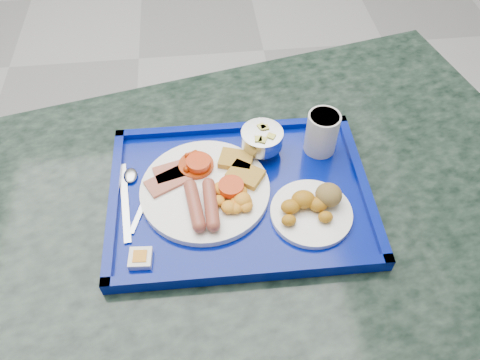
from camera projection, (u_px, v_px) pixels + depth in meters
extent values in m
plane|color=#9A9B9D|center=(135.00, 151.00, 2.05)|extent=(6.00, 6.00, 0.00)
cylinder|color=slate|center=(252.00, 337.00, 1.51)|extent=(0.57, 0.57, 0.03)
cylinder|color=slate|center=(255.00, 286.00, 1.23)|extent=(0.11, 0.11, 0.69)
cube|color=black|center=(260.00, 203.00, 0.94)|extent=(1.37, 1.06, 0.04)
cube|color=#021181|center=(240.00, 196.00, 0.92)|extent=(0.51, 0.38, 0.02)
cube|color=#021181|center=(233.00, 128.00, 1.02)|extent=(0.50, 0.03, 0.01)
cube|color=#021181|center=(250.00, 272.00, 0.80)|extent=(0.50, 0.03, 0.01)
cube|color=#021181|center=(362.00, 182.00, 0.92)|extent=(0.02, 0.37, 0.01)
cube|color=#021181|center=(114.00, 200.00, 0.89)|extent=(0.02, 0.37, 0.01)
cylinder|color=white|center=(205.00, 190.00, 0.91)|extent=(0.25, 0.25, 0.01)
cube|color=#C4644E|center=(176.00, 171.00, 0.93)|extent=(0.09, 0.07, 0.01)
cube|color=#C4644E|center=(168.00, 181.00, 0.91)|extent=(0.10, 0.08, 0.01)
cylinder|color=#A53206|center=(196.00, 165.00, 0.93)|extent=(0.07, 0.07, 0.01)
sphere|color=#A53206|center=(192.00, 160.00, 0.93)|extent=(0.01, 0.01, 0.01)
sphere|color=#A53206|center=(187.00, 170.00, 0.92)|extent=(0.01, 0.01, 0.01)
sphere|color=#A53206|center=(187.00, 155.00, 0.94)|extent=(0.01, 0.01, 0.01)
sphere|color=#A53206|center=(199.00, 167.00, 0.92)|extent=(0.01, 0.01, 0.01)
sphere|color=#A53206|center=(195.00, 169.00, 0.92)|extent=(0.01, 0.01, 0.01)
sphere|color=#A53206|center=(187.00, 169.00, 0.92)|extent=(0.01, 0.01, 0.01)
sphere|color=#A53206|center=(203.00, 160.00, 0.93)|extent=(0.01, 0.01, 0.01)
sphere|color=#A53206|center=(189.00, 159.00, 0.93)|extent=(0.01, 0.01, 0.01)
sphere|color=#A53206|center=(186.00, 169.00, 0.92)|extent=(0.01, 0.01, 0.01)
sphere|color=#A53206|center=(194.00, 153.00, 0.95)|extent=(0.01, 0.01, 0.01)
sphere|color=#A53206|center=(193.00, 162.00, 0.93)|extent=(0.01, 0.01, 0.01)
sphere|color=#A53206|center=(196.00, 152.00, 0.95)|extent=(0.01, 0.01, 0.01)
sphere|color=#A53206|center=(192.00, 155.00, 0.94)|extent=(0.01, 0.01, 0.01)
cube|color=gold|center=(236.00, 160.00, 0.94)|extent=(0.08, 0.07, 0.01)
cube|color=gold|center=(245.00, 175.00, 0.92)|extent=(0.08, 0.08, 0.01)
cylinder|color=brown|center=(195.00, 205.00, 0.86)|extent=(0.04, 0.10, 0.03)
cylinder|color=brown|center=(211.00, 204.00, 0.86)|extent=(0.03, 0.10, 0.03)
ellipsoid|color=orange|center=(229.00, 207.00, 0.86)|extent=(0.03, 0.03, 0.02)
ellipsoid|color=orange|center=(239.00, 197.00, 0.88)|extent=(0.02, 0.02, 0.01)
ellipsoid|color=orange|center=(219.00, 201.00, 0.87)|extent=(0.02, 0.02, 0.02)
ellipsoid|color=orange|center=(245.00, 202.00, 0.87)|extent=(0.03, 0.03, 0.02)
ellipsoid|color=orange|center=(221.00, 188.00, 0.89)|extent=(0.03, 0.03, 0.02)
ellipsoid|color=orange|center=(242.00, 199.00, 0.87)|extent=(0.03, 0.03, 0.02)
ellipsoid|color=orange|center=(246.00, 206.00, 0.86)|extent=(0.03, 0.03, 0.02)
ellipsoid|color=orange|center=(241.00, 191.00, 0.89)|extent=(0.03, 0.03, 0.02)
ellipsoid|color=orange|center=(236.00, 202.00, 0.87)|extent=(0.02, 0.02, 0.02)
ellipsoid|color=orange|center=(247.00, 205.00, 0.87)|extent=(0.02, 0.02, 0.01)
ellipsoid|color=orange|center=(236.00, 208.00, 0.86)|extent=(0.02, 0.02, 0.02)
ellipsoid|color=orange|center=(238.00, 198.00, 0.88)|extent=(0.02, 0.02, 0.02)
cylinder|color=#AB2104|center=(198.00, 163.00, 0.92)|extent=(0.05, 0.05, 0.01)
cylinder|color=#AB2104|center=(231.00, 187.00, 0.88)|extent=(0.05, 0.05, 0.01)
cylinder|color=white|center=(311.00, 213.00, 0.88)|extent=(0.15, 0.15, 0.01)
ellipsoid|color=#B87715|center=(325.00, 217.00, 0.85)|extent=(0.03, 0.02, 0.02)
ellipsoid|color=#B87715|center=(318.00, 204.00, 0.87)|extent=(0.04, 0.03, 0.02)
ellipsoid|color=#B87715|center=(303.00, 199.00, 0.87)|extent=(0.05, 0.04, 0.03)
ellipsoid|color=#B87715|center=(290.00, 207.00, 0.86)|extent=(0.04, 0.03, 0.02)
ellipsoid|color=#B87715|center=(289.00, 220.00, 0.85)|extent=(0.03, 0.02, 0.02)
ellipsoid|color=olive|center=(329.00, 195.00, 0.87)|extent=(0.05, 0.05, 0.04)
cylinder|color=#A8A8AA|center=(261.00, 151.00, 0.98)|extent=(0.05, 0.05, 0.01)
cylinder|color=#A8A8AA|center=(261.00, 147.00, 0.97)|extent=(0.02, 0.02, 0.02)
cylinder|color=#A8A8AA|center=(262.00, 138.00, 0.95)|extent=(0.09, 0.09, 0.03)
cube|color=#F3F05C|center=(258.00, 140.00, 0.93)|extent=(0.02, 0.02, 0.01)
cube|color=#F3F05C|center=(262.00, 128.00, 0.95)|extent=(0.02, 0.02, 0.01)
cube|color=#F3F05C|center=(271.00, 138.00, 0.93)|extent=(0.02, 0.02, 0.01)
cube|color=#F3F05C|center=(263.00, 141.00, 0.93)|extent=(0.02, 0.02, 0.01)
cube|color=#F3F05C|center=(265.00, 129.00, 0.95)|extent=(0.02, 0.02, 0.01)
cylinder|color=silver|center=(322.00, 133.00, 0.95)|extent=(0.07, 0.07, 0.09)
cylinder|color=orange|center=(325.00, 118.00, 0.92)|extent=(0.06, 0.06, 0.01)
cube|color=#A8A8AA|center=(142.00, 207.00, 0.89)|extent=(0.05, 0.12, 0.00)
ellipsoid|color=#A8A8AA|center=(130.00, 175.00, 0.93)|extent=(0.04, 0.05, 0.01)
cube|color=#A8A8AA|center=(125.00, 202.00, 0.90)|extent=(0.03, 0.19, 0.00)
cube|color=white|center=(140.00, 258.00, 0.81)|extent=(0.04, 0.04, 0.01)
cube|color=orange|center=(140.00, 256.00, 0.81)|extent=(0.03, 0.03, 0.00)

